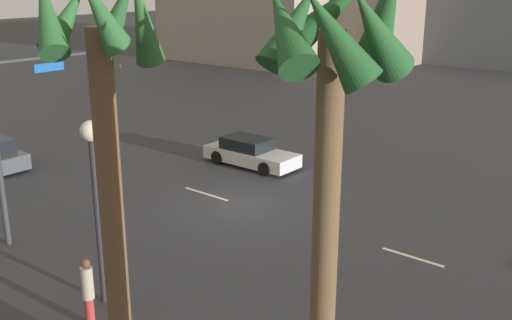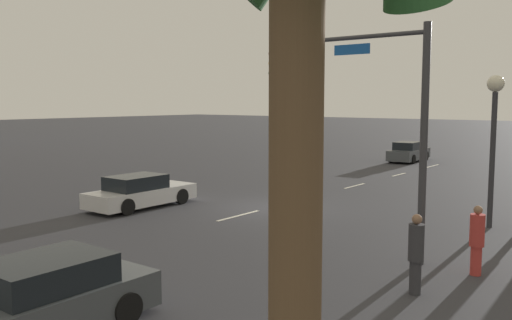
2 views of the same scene
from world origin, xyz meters
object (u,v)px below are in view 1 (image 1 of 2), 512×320
at_px(pedestrian_0, 88,290).
at_px(palm_tree_0, 331,112).
at_px(car_0, 250,153).
at_px(streetlamp, 94,175).
at_px(traffic_signal, 42,111).
at_px(palm_tree_2, 103,107).

relative_size(pedestrian_0, palm_tree_0, 0.21).
height_order(car_0, streetlamp, streetlamp).
height_order(car_0, palm_tree_0, palm_tree_0).
height_order(car_0, traffic_signal, traffic_signal).
relative_size(traffic_signal, palm_tree_0, 0.70).
bearing_deg(streetlamp, traffic_signal, -19.38).
relative_size(car_0, traffic_signal, 0.74).
bearing_deg(car_0, pedestrian_0, 113.33).
bearing_deg(car_0, streetlamp, 112.12).
bearing_deg(palm_tree_0, traffic_signal, -14.47).
bearing_deg(palm_tree_0, palm_tree_2, 2.36).
distance_m(pedestrian_0, palm_tree_0, 9.40).
xyz_separation_m(traffic_signal, palm_tree_2, (-8.61, 3.74, 1.92)).
bearing_deg(traffic_signal, palm_tree_2, 156.52).
xyz_separation_m(traffic_signal, palm_tree_0, (-13.68, 3.53, 2.50)).
xyz_separation_m(traffic_signal, streetlamp, (-5.55, 1.95, -0.58)).
distance_m(palm_tree_0, palm_tree_2, 5.11).
distance_m(streetlamp, palm_tree_0, 8.84).
bearing_deg(car_0, palm_tree_2, 119.83).
relative_size(car_0, palm_tree_2, 0.53).
xyz_separation_m(car_0, palm_tree_2, (-8.01, 13.97, 5.58)).
height_order(car_0, pedestrian_0, pedestrian_0).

